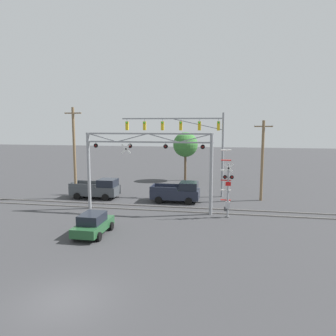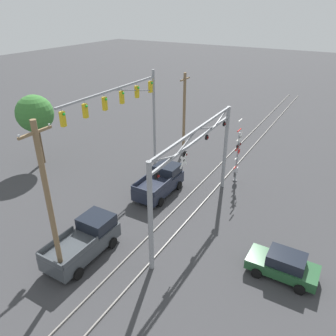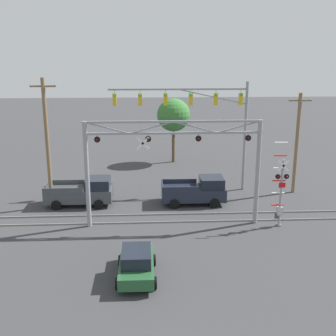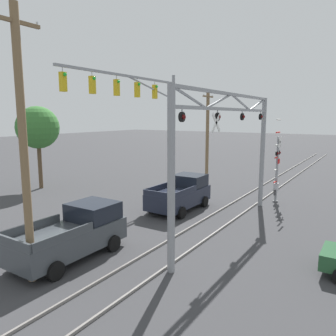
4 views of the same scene
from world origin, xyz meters
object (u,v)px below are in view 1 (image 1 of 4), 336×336
traffic_signal_span (193,136)px  sedan_waiting (93,224)px  crossing_signal_mast (228,191)px  pickup_truck_lead (178,192)px  utility_pole_right (262,160)px  crossing_gantry (148,161)px  utility_pole_left (74,152)px  background_tree_beyond_span (185,145)px  pickup_truck_following (97,189)px

traffic_signal_span → sedan_waiting: traffic_signal_span is taller
crossing_signal_mast → sedan_waiting: 11.18m
sedan_waiting → pickup_truck_lead: bearing=68.1°
utility_pole_right → crossing_gantry: bearing=-148.7°
crossing_gantry → traffic_signal_span: bearing=66.3°
pickup_truck_lead → utility_pole_left: 11.50m
utility_pole_right → background_tree_beyond_span: size_ratio=1.22×
utility_pole_left → sedan_waiting: bearing=-58.5°
traffic_signal_span → utility_pole_right: 7.52m
pickup_truck_following → sedan_waiting: bearing=-68.8°
pickup_truck_lead → sedan_waiting: (-4.32, -10.78, -0.21)m
sedan_waiting → utility_pole_left: utility_pole_left is taller
traffic_signal_span → background_tree_beyond_span: traffic_signal_span is taller
sedan_waiting → background_tree_beyond_span: (3.40, 23.57, 4.15)m
utility_pole_right → background_tree_beyond_span: utility_pole_right is taller
pickup_truck_following → utility_pole_right: 17.25m
traffic_signal_span → pickup_truck_following: (-9.72, -3.05, -5.44)m
crossing_gantry → crossing_signal_mast: bearing=-5.1°
pickup_truck_lead → pickup_truck_following: (-8.58, 0.19, 0.00)m
pickup_truck_following → background_tree_beyond_span: (7.65, 12.60, 3.94)m
utility_pole_left → utility_pole_right: bearing=7.2°
crossing_signal_mast → crossing_gantry: bearing=174.9°
pickup_truck_following → utility_pole_left: utility_pole_left is taller
pickup_truck_lead → pickup_truck_following: same height
pickup_truck_lead → pickup_truck_following: size_ratio=0.97×
utility_pole_left → pickup_truck_following: bearing=8.9°
utility_pole_right → traffic_signal_span: bearing=172.0°
pickup_truck_following → utility_pole_right: (16.83, 2.05, 3.20)m
crossing_gantry → pickup_truck_lead: (2.04, 4.02, -3.51)m
utility_pole_left → utility_pole_right: utility_pole_left is taller
crossing_gantry → background_tree_beyond_span: 16.85m
crossing_signal_mast → utility_pole_right: 7.89m
background_tree_beyond_span → pickup_truck_lead: bearing=-85.8°
pickup_truck_lead → background_tree_beyond_span: background_tree_beyond_span is taller
utility_pole_left → crossing_signal_mast: bearing=-15.9°
traffic_signal_span → utility_pole_left: utility_pole_left is taller
pickup_truck_lead → traffic_signal_span: bearing=70.6°
pickup_truck_following → background_tree_beyond_span: 15.26m
crossing_signal_mast → utility_pole_right: bearing=63.9°
crossing_gantry → utility_pole_right: (10.30, 6.25, -0.30)m
crossing_signal_mast → sedan_waiting: (-9.22, -6.15, -1.44)m
crossing_gantry → traffic_signal_span: size_ratio=1.02×
crossing_signal_mast → traffic_signal_span: size_ratio=0.51×
traffic_signal_span → crossing_gantry: bearing=-113.7°
traffic_signal_span → sedan_waiting: bearing=-111.3°
crossing_signal_mast → traffic_signal_span: traffic_signal_span is taller
pickup_truck_lead → utility_pole_right: size_ratio=0.59×
background_tree_beyond_span → crossing_gantry: bearing=-93.8°
traffic_signal_span → sedan_waiting: (-5.46, -14.01, -5.65)m
sedan_waiting → utility_pole_right: (12.58, 13.01, 3.42)m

